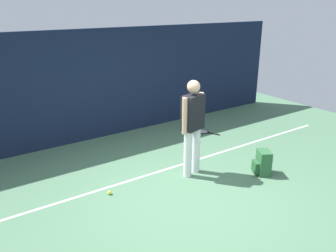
{
  "coord_description": "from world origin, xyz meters",
  "views": [
    {
      "loc": [
        -3.0,
        -3.98,
        2.9
      ],
      "look_at": [
        0.0,
        0.4,
        1.0
      ],
      "focal_mm": 37.11,
      "sensor_mm": 36.0,
      "label": 1
    }
  ],
  "objects_px": {
    "tennis_ball_near_player": "(109,193)",
    "tennis_racket": "(203,132)",
    "tennis_player": "(193,123)",
    "backpack": "(263,163)"
  },
  "relations": [
    {
      "from": "tennis_racket",
      "to": "tennis_ball_near_player",
      "type": "distance_m",
      "value": 3.32
    },
    {
      "from": "backpack",
      "to": "tennis_ball_near_player",
      "type": "xyz_separation_m",
      "value": [
        -2.57,
        0.88,
        -0.18
      ]
    },
    {
      "from": "tennis_player",
      "to": "tennis_ball_near_player",
      "type": "xyz_separation_m",
      "value": [
        -1.53,
        0.17,
        -0.93
      ]
    },
    {
      "from": "tennis_racket",
      "to": "backpack",
      "type": "height_order",
      "value": "backpack"
    },
    {
      "from": "tennis_ball_near_player",
      "to": "tennis_racket",
      "type": "bearing_deg",
      "value": 23.56
    },
    {
      "from": "tennis_player",
      "to": "tennis_racket",
      "type": "distance_m",
      "value": 2.34
    },
    {
      "from": "tennis_player",
      "to": "backpack",
      "type": "bearing_deg",
      "value": 131.24
    },
    {
      "from": "tennis_racket",
      "to": "tennis_ball_near_player",
      "type": "bearing_deg",
      "value": 88.07
    },
    {
      "from": "tennis_player",
      "to": "backpack",
      "type": "xyz_separation_m",
      "value": [
        1.04,
        -0.71,
        -0.76
      ]
    },
    {
      "from": "tennis_player",
      "to": "backpack",
      "type": "height_order",
      "value": "tennis_player"
    }
  ]
}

